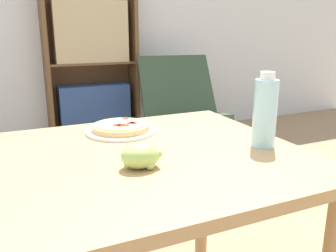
{
  "coord_description": "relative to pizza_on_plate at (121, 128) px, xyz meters",
  "views": [
    {
      "loc": [
        -0.36,
        -1.02,
        1.14
      ],
      "look_at": [
        0.13,
        0.05,
        0.81
      ],
      "focal_mm": 38.0,
      "sensor_mm": 36.0,
      "label": 1
    }
  ],
  "objects": [
    {
      "name": "drink_bottle",
      "position": [
        0.38,
        -0.36,
        0.1
      ],
      "size": [
        0.08,
        0.08,
        0.25
      ],
      "color": "#A3DBEA",
      "rests_on": "dining_table"
    },
    {
      "name": "grape_bunch",
      "position": [
        -0.05,
        -0.37,
        0.02
      ],
      "size": [
        0.12,
        0.09,
        0.08
      ],
      "color": "#A8CC66",
      "rests_on": "dining_table"
    },
    {
      "name": "wall_back",
      "position": [
        -0.02,
        2.38,
        0.53
      ],
      "size": [
        8.0,
        0.05,
        2.6
      ],
      "color": "silver",
      "rests_on": "ground_plane"
    },
    {
      "name": "dining_table",
      "position": [
        -0.08,
        -0.26,
        -0.12
      ],
      "size": [
        1.16,
        0.88,
        0.75
      ],
      "color": "tan",
      "rests_on": "ground_plane"
    },
    {
      "name": "bookshelf",
      "position": [
        0.39,
        2.21,
        -0.03
      ],
      "size": [
        0.88,
        0.28,
        1.62
      ],
      "color": "brown",
      "rests_on": "ground_plane"
    },
    {
      "name": "lounge_chair_far",
      "position": [
        1.07,
        1.61,
        -0.48
      ],
      "size": [
        0.8,
        0.87,
        0.88
      ],
      "rotation": [
        0.0,
        0.0,
        -0.18
      ],
      "color": "black",
      "rests_on": "ground_plane"
    },
    {
      "name": "pizza_on_plate",
      "position": [
        0.0,
        0.0,
        0.0
      ],
      "size": [
        0.27,
        0.27,
        0.04
      ],
      "color": "white",
      "rests_on": "dining_table"
    }
  ]
}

